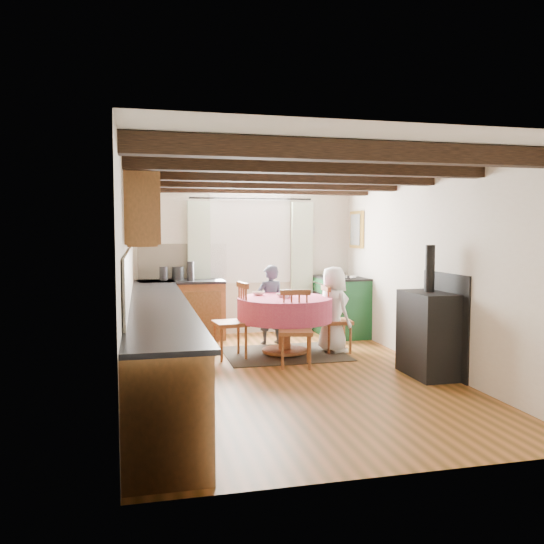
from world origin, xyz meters
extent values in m
cube|color=#9D5B2A|center=(0.00, 0.00, 0.00)|extent=(3.60, 5.50, 0.00)
cube|color=white|center=(0.00, 0.00, 2.40)|extent=(3.60, 5.50, 0.00)
cube|color=silver|center=(0.00, 2.75, 1.20)|extent=(3.60, 0.00, 2.40)
cube|color=silver|center=(0.00, -2.75, 1.20)|extent=(3.60, 0.00, 2.40)
cube|color=silver|center=(-1.80, 0.00, 1.20)|extent=(0.00, 5.50, 2.40)
cube|color=silver|center=(1.80, 0.00, 1.20)|extent=(0.00, 5.50, 2.40)
cube|color=#382315|center=(0.00, -2.00, 2.31)|extent=(3.60, 0.16, 0.16)
cube|color=#382315|center=(0.00, -1.00, 2.31)|extent=(3.60, 0.16, 0.16)
cube|color=#382315|center=(0.00, 0.00, 2.31)|extent=(3.60, 0.16, 0.16)
cube|color=#382315|center=(0.00, 1.00, 2.31)|extent=(3.60, 0.16, 0.16)
cube|color=#382315|center=(0.00, 2.00, 2.31)|extent=(3.60, 0.16, 0.16)
cube|color=beige|center=(-1.78, 0.30, 1.20)|extent=(0.02, 4.50, 0.55)
cube|color=beige|center=(-1.00, 2.73, 1.20)|extent=(1.40, 0.02, 0.55)
cube|color=#97592C|center=(-1.50, 0.00, 0.44)|extent=(0.60, 5.30, 0.88)
cube|color=#97592C|center=(-1.05, 2.45, 0.44)|extent=(1.30, 0.60, 0.88)
cube|color=black|center=(-1.48, 0.00, 0.90)|extent=(0.64, 5.30, 0.04)
cube|color=black|center=(-1.05, 2.43, 0.90)|extent=(1.30, 0.64, 0.04)
cube|color=#97592C|center=(-1.63, 1.20, 1.95)|extent=(0.34, 1.80, 0.90)
cube|color=#97592C|center=(-1.63, -0.30, 1.90)|extent=(0.34, 0.90, 0.70)
cube|color=white|center=(0.10, 2.73, 1.60)|extent=(1.34, 0.03, 1.54)
cube|color=white|center=(0.10, 2.74, 1.60)|extent=(1.20, 0.01, 1.40)
cube|color=#BAE7A6|center=(-0.75, 2.65, 1.10)|extent=(0.35, 0.10, 2.10)
cube|color=#BAE7A6|center=(0.95, 2.65, 1.10)|extent=(0.35, 0.10, 2.10)
cylinder|color=black|center=(0.10, 2.65, 2.20)|extent=(2.00, 0.03, 0.03)
cube|color=gold|center=(1.77, 2.30, 1.70)|extent=(0.04, 0.50, 0.60)
cylinder|color=silver|center=(1.05, 2.72, 1.70)|extent=(0.30, 0.02, 0.30)
cube|color=#302921|center=(0.24, 1.07, 0.01)|extent=(1.62, 1.26, 0.01)
imported|color=#363D4F|center=(0.20, 1.79, 0.59)|extent=(0.48, 0.36, 1.18)
imported|color=white|center=(0.94, 1.05, 0.60)|extent=(0.53, 0.67, 1.19)
imported|color=silver|center=(0.25, 1.11, 0.80)|extent=(0.28, 0.28, 0.05)
imported|color=silver|center=(-0.05, 1.40, 0.80)|extent=(0.24, 0.24, 0.05)
imported|color=silver|center=(0.24, 0.99, 0.82)|extent=(0.12, 0.12, 0.08)
cylinder|color=#262628|center=(-1.32, 2.47, 1.03)|extent=(0.12, 0.12, 0.21)
cylinder|color=#262628|center=(-1.09, 2.56, 1.02)|extent=(0.18, 0.18, 0.20)
cylinder|color=#262628|center=(-0.91, 2.34, 1.07)|extent=(0.11, 0.11, 0.29)
camera|label=1|loc=(-1.65, -6.16, 1.69)|focal=36.61mm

